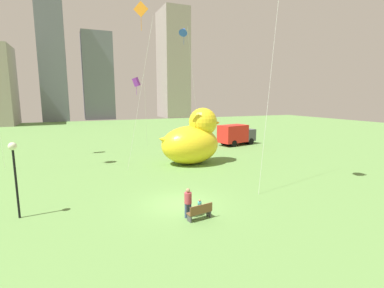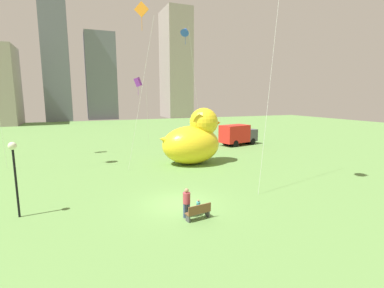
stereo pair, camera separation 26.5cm
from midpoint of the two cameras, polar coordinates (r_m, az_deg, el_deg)
The scene contains 11 objects.
ground_plane at distance 18.53m, azimuth -2.14°, elevation -11.86°, with size 140.00×140.00×0.00m, color #629048.
park_bench at distance 16.15m, azimuth 1.81°, elevation -13.37°, with size 1.50×0.68×0.90m.
person_adult at distance 16.26m, azimuth -0.61°, elevation -11.42°, with size 0.42×0.42×1.70m.
person_child at distance 16.80m, azimuth 1.74°, elevation -12.35°, with size 0.22×0.22×0.90m.
giant_inflatable_duck at distance 28.82m, azimuth 0.48°, elevation 0.78°, with size 6.81×4.37×5.65m.
lamppost at distance 18.38m, azimuth -31.70°, elevation -2.97°, with size 0.44×0.44×4.31m.
box_truck at distance 40.76m, azimuth 9.32°, elevation 1.82°, with size 5.90×3.52×2.85m.
city_skyline at distance 89.85m, azimuth -21.31°, elevation 14.71°, with size 73.43×22.53×38.89m.
kite_blue at distance 39.31m, azimuth -1.11°, elevation 21.69°, with size 3.12×3.17×15.91m.
kite_purple at distance 38.90m, azimuth -10.55°, elevation 12.03°, with size 1.99×2.14×9.33m.
kite_orange at distance 26.47m, azimuth -9.77°, elevation 23.41°, with size 2.76×1.77×14.56m.
Camera 2 is at (-5.74, -16.30, 6.71)m, focal length 26.67 mm.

